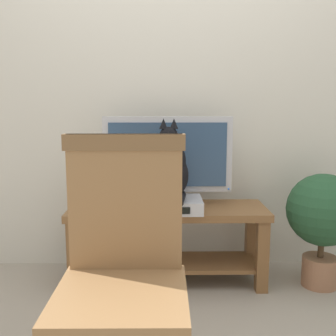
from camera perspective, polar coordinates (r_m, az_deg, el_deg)
name	(u,v)px	position (r m, az deg, el deg)	size (l,w,h in m)	color
ground_plane	(180,327)	(2.20, 1.70, -21.40)	(12.00, 12.00, 0.00)	gray
back_wall	(175,60)	(2.81, 0.98, 14.93)	(7.00, 0.12, 2.80)	beige
tv_stand	(168,231)	(2.55, -0.02, -8.79)	(1.21, 0.40, 0.48)	brown
tv	(168,159)	(2.53, -0.05, 1.32)	(0.80, 0.20, 0.55)	#B7B7BC
media_box	(169,205)	(2.41, 0.08, -5.18)	(0.39, 0.27, 0.08)	#BCBCC1
cat	(169,169)	(2.36, 0.11, -0.15)	(0.23, 0.33, 0.47)	black
wooden_chair	(123,257)	(1.49, -6.34, -12.36)	(0.45, 0.46, 1.00)	olive
book_stack	(98,203)	(2.54, -9.84, -4.87)	(0.24, 0.20, 0.06)	olive
potted_plant	(323,216)	(2.63, 20.91, -6.29)	(0.44, 0.44, 0.70)	#9E6B4C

